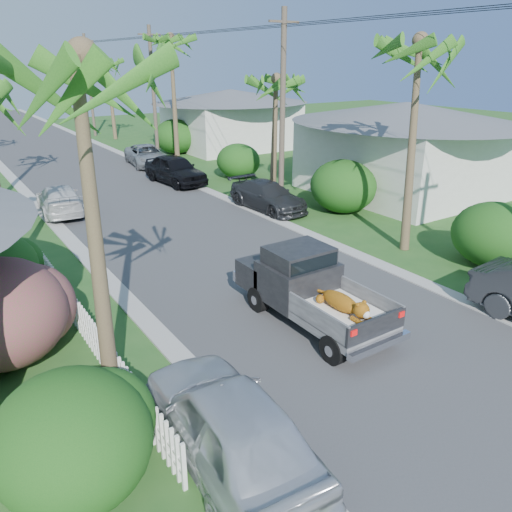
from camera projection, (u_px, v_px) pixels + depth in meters
ground at (416, 375)px, 11.70m from camera, size 120.00×120.00×0.00m
road at (94, 178)px, 31.03m from camera, size 8.00×100.00×0.02m
curb_left at (20, 186)px, 28.80m from camera, size 0.60×100.00×0.06m
curb_right at (158, 169)px, 33.24m from camera, size 0.60×100.00×0.06m
pickup_truck at (304, 285)px, 13.96m from camera, size 1.98×5.12×2.06m
parked_car_rm at (268, 196)px, 24.29m from camera, size 2.17×4.73×1.34m
parked_car_rf at (175, 170)px, 29.32m from camera, size 2.36×5.00×1.65m
parked_car_rd at (147, 156)px, 34.29m from camera, size 2.92×5.20×1.37m
parked_car_ln at (229, 424)px, 8.96m from camera, size 2.26×4.92×1.63m
parked_car_lf at (60, 200)px, 23.72m from camera, size 2.32×4.72×1.32m
palm_l_a at (72, 58)px, 8.26m from camera, size 4.40×4.40×8.20m
palm_r_a at (424, 42)px, 16.85m from camera, size 4.40×4.40×8.70m
palm_r_b at (275, 80)px, 24.50m from camera, size 4.40×4.40×7.20m
palm_r_c at (171, 38)px, 32.00m from camera, size 4.40×4.40×9.40m
palm_r_d at (107, 61)px, 43.49m from camera, size 4.40×4.40×8.00m
shrub_l_a at (72, 439)px, 8.20m from camera, size 2.60×2.86×2.20m
shrub_l_b at (2, 313)px, 11.84m from camera, size 3.00×3.30×2.60m
shrub_r_a at (496, 235)px, 17.51m from camera, size 2.80×3.08×2.30m
shrub_r_b at (343, 186)px, 23.77m from camera, size 3.00×3.30×2.50m
shrub_r_c at (238, 161)px, 30.64m from camera, size 2.60×2.86×2.10m
shrub_r_d at (176, 136)px, 38.54m from camera, size 3.20×3.52×2.60m
picket_fence at (88, 330)px, 12.68m from camera, size 0.10×11.00×1.00m
house_right_near at (403, 152)px, 26.86m from camera, size 8.00×9.00×4.80m
house_right_far at (231, 121)px, 40.81m from camera, size 9.00×8.00×4.60m
utility_pole_b at (282, 113)px, 22.94m from camera, size 1.60×0.26×9.00m
utility_pole_c at (154, 94)px, 34.54m from camera, size 1.60×0.26×9.00m
utility_pole_d at (90, 85)px, 46.13m from camera, size 1.60×0.26×9.00m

